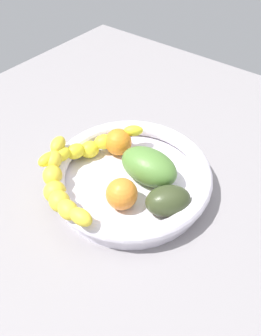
{
  "coord_description": "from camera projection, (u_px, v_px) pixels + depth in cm",
  "views": [
    {
      "loc": [
        27.77,
        -35.88,
        53.76
      ],
      "look_at": [
        0.0,
        0.0,
        8.35
      ],
      "focal_mm": 35.17,
      "sensor_mm": 36.0,
      "label": 1
    }
  ],
  "objects": [
    {
      "name": "banana_draped_left",
      "position": [
        59.0,
        185.0,
        0.6
      ],
      "size": [
        20.43,
        14.42,
        6.47
      ],
      "color": "yellow",
      "rests_on": "fruit_bowl"
    },
    {
      "name": "mango_green",
      "position": [
        149.0,
        166.0,
        0.64
      ],
      "size": [
        12.18,
        7.96,
        6.67
      ],
      "primitive_type": "ellipsoid",
      "rotation": [
        0.0,
        0.0,
        3.17
      ],
      "color": "#558539",
      "rests_on": "fruit_bowl"
    },
    {
      "name": "kitchen_counter",
      "position": [
        130.0,
        191.0,
        0.69
      ],
      "size": [
        120.0,
        120.0,
        3.0
      ],
      "primitive_type": "cube",
      "color": "gray",
      "rests_on": "ground"
    },
    {
      "name": "orange_mid_left",
      "position": [
        122.0,
        194.0,
        0.6
      ],
      "size": [
        5.91,
        5.91,
        5.91
      ],
      "primitive_type": "sphere",
      "color": "orange",
      "rests_on": "fruit_bowl"
    },
    {
      "name": "orange_front",
      "position": [
        118.0,
        142.0,
        0.7
      ],
      "size": [
        5.74,
        5.74,
        5.74
      ],
      "primitive_type": "sphere",
      "color": "orange",
      "rests_on": "fruit_bowl"
    },
    {
      "name": "fruit_bowl",
      "position": [
        130.0,
        177.0,
        0.66
      ],
      "size": [
        32.31,
        32.31,
        5.54
      ],
      "color": "silver",
      "rests_on": "kitchen_counter"
    },
    {
      "name": "banana_draped_right",
      "position": [
        90.0,
        146.0,
        0.68
      ],
      "size": [
        11.56,
        21.55,
        5.86
      ],
      "color": "yellow",
      "rests_on": "fruit_bowl"
    },
    {
      "name": "avocado_dark",
      "position": [
        168.0,
        201.0,
        0.59
      ],
      "size": [
        9.87,
        10.15,
        5.46
      ],
      "primitive_type": "ellipsoid",
      "rotation": [
        0.0,
        0.0,
        0.86
      ],
      "color": "#354022",
      "rests_on": "fruit_bowl"
    }
  ]
}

